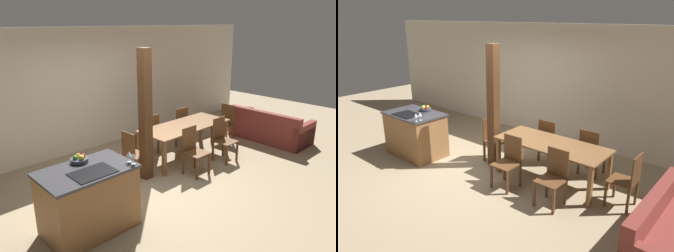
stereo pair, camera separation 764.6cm
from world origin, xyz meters
TOP-DOWN VIEW (x-y plane):
  - ground_plane at (0.00, 0.00)m, footprint 16.00×16.00m
  - wall_back at (0.00, 2.43)m, footprint 11.20×0.08m
  - kitchen_island at (-1.44, -0.35)m, footprint 1.24×0.82m
  - fruit_bowl at (-1.40, -0.10)m, footprint 0.24×0.24m
  - wine_glass_near at (-0.90, -0.68)m, footprint 0.08×0.08m
  - wine_glass_middle at (-0.90, -0.59)m, footprint 0.08×0.08m
  - dining_table at (1.40, 0.51)m, footprint 2.02×0.84m
  - dining_chair_near_left at (0.94, -0.14)m, footprint 0.40×0.40m
  - dining_chair_near_right at (1.85, -0.14)m, footprint 0.40×0.40m
  - dining_chair_far_left at (0.94, 1.15)m, footprint 0.40×0.40m
  - dining_chair_far_right at (1.85, 1.15)m, footprint 0.40×0.40m
  - dining_chair_head_end at (0.01, 0.51)m, footprint 0.40×0.40m
  - dining_chair_foot_end at (2.78, 0.51)m, footprint 0.40×0.40m
  - couch at (3.70, -0.18)m, footprint 0.91×1.86m
  - timber_post at (0.17, 0.33)m, footprint 0.18×0.18m

SIDE VIEW (x-z plane):
  - ground_plane at x=0.00m, z-range 0.00..0.00m
  - couch at x=3.70m, z-range -0.11..0.66m
  - kitchen_island at x=-1.44m, z-range 0.00..0.94m
  - dining_chair_near_left at x=0.94m, z-range 0.02..0.93m
  - dining_chair_near_right at x=1.85m, z-range 0.02..0.93m
  - dining_chair_far_left at x=0.94m, z-range 0.02..0.93m
  - dining_chair_far_right at x=1.85m, z-range 0.02..0.93m
  - dining_chair_head_end at x=0.01m, z-range 0.02..0.93m
  - dining_chair_foot_end at x=2.78m, z-range 0.02..0.93m
  - dining_table at x=1.40m, z-range 0.27..1.00m
  - fruit_bowl at x=-1.40m, z-range 0.93..1.04m
  - wine_glass_near at x=-0.90m, z-range 0.98..1.14m
  - wine_glass_middle at x=-0.90m, z-range 0.98..1.14m
  - timber_post at x=0.17m, z-range 0.00..2.39m
  - wall_back at x=0.00m, z-range 0.00..2.70m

